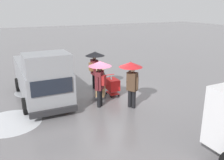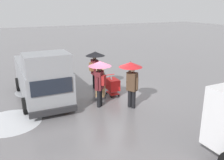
# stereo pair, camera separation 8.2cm
# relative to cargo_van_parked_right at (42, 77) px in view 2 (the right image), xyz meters

# --- Properties ---
(ground_plane) EXTENTS (90.00, 90.00, 0.00)m
(ground_plane) POSITION_rel_cargo_van_parked_right_xyz_m (-3.20, 1.19, -1.18)
(ground_plane) COLOR slate
(slush_patch_under_van) EXTENTS (1.89, 1.89, 0.01)m
(slush_patch_under_van) POSITION_rel_cargo_van_parked_right_xyz_m (0.30, -1.38, -1.18)
(slush_patch_under_van) COLOR #999BA0
(slush_patch_under_van) RESTS_ON ground
(slush_patch_mid_street) EXTENTS (2.47, 2.47, 0.01)m
(slush_patch_mid_street) POSITION_rel_cargo_van_parked_right_xyz_m (1.68, 1.94, -1.18)
(slush_patch_mid_street) COLOR silver
(slush_patch_mid_street) RESTS_ON ground
(cargo_van_parked_right) EXTENTS (2.21, 5.35, 2.60)m
(cargo_van_parked_right) POSITION_rel_cargo_van_parked_right_xyz_m (0.00, 0.00, 0.00)
(cargo_van_parked_right) COLOR gray
(cargo_van_parked_right) RESTS_ON ground
(shopping_cart_vendor) EXTENTS (0.58, 0.83, 1.04)m
(shopping_cart_vendor) POSITION_rel_cargo_van_parked_right_xyz_m (-3.34, 0.99, -0.61)
(shopping_cart_vendor) COLOR red
(shopping_cart_vendor) RESTS_ON ground
(hand_dolly_boxes) EXTENTS (0.74, 0.84, 1.56)m
(hand_dolly_boxes) POSITION_rel_cargo_van_parked_right_xyz_m (-2.52, 1.29, -0.32)
(hand_dolly_boxes) COLOR #515156
(hand_dolly_boxes) RESTS_ON ground
(pedestrian_pink_side) EXTENTS (1.04, 1.04, 2.15)m
(pedestrian_pink_side) POSITION_rel_cargo_van_parked_right_xyz_m (-2.91, -0.34, 0.39)
(pedestrian_pink_side) COLOR black
(pedestrian_pink_side) RESTS_ON ground
(pedestrian_black_side) EXTENTS (1.04, 1.04, 2.15)m
(pedestrian_black_side) POSITION_rel_cargo_van_parked_right_xyz_m (-2.23, 1.97, 0.39)
(pedestrian_black_side) COLOR black
(pedestrian_black_side) RESTS_ON ground
(pedestrian_white_side) EXTENTS (1.04, 1.04, 2.15)m
(pedestrian_white_side) POSITION_rel_cargo_van_parked_right_xyz_m (-3.43, 2.70, 0.39)
(pedestrian_white_side) COLOR black
(pedestrian_white_side) RESTS_ON ground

